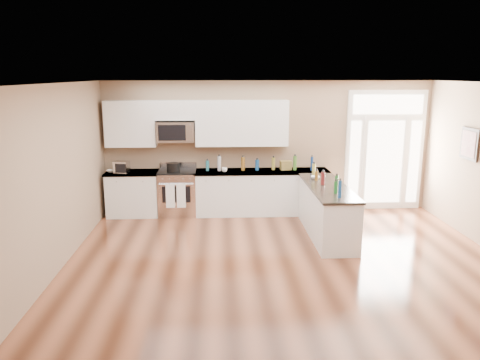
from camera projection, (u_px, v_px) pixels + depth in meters
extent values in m
plane|color=#462313|center=(296.00, 290.00, 6.50)|extent=(8.00, 8.00, 0.00)
plane|color=#91765C|center=(268.00, 147.00, 10.09)|extent=(7.00, 0.00, 7.00)
plane|color=#91765C|center=(30.00, 195.00, 6.04)|extent=(0.00, 8.00, 8.00)
plane|color=white|center=(302.00, 85.00, 5.88)|extent=(8.00, 8.00, 0.00)
cube|color=silver|center=(133.00, 194.00, 9.87)|extent=(1.06, 0.62, 0.90)
cube|color=black|center=(134.00, 212.00, 9.96)|extent=(1.02, 0.52, 0.10)
cube|color=black|center=(132.00, 173.00, 9.76)|extent=(1.10, 0.66, 0.04)
cube|color=silver|center=(261.00, 193.00, 9.99)|extent=(2.81, 0.62, 0.90)
cube|color=black|center=(261.00, 211.00, 10.08)|extent=(2.77, 0.52, 0.10)
cube|color=black|center=(262.00, 171.00, 9.89)|extent=(2.85, 0.66, 0.04)
cube|color=silver|center=(327.00, 212.00, 8.62)|extent=(0.65, 2.28, 0.90)
cube|color=black|center=(326.00, 232.00, 8.71)|extent=(0.61, 2.18, 0.10)
cube|color=black|center=(328.00, 187.00, 8.52)|extent=(0.69, 2.32, 0.04)
cube|color=silver|center=(131.00, 124.00, 9.68)|extent=(1.04, 0.33, 0.95)
cube|color=silver|center=(242.00, 123.00, 9.79)|extent=(1.94, 0.33, 0.95)
cube|color=silver|center=(175.00, 110.00, 9.66)|extent=(0.82, 0.33, 0.40)
cube|color=silver|center=(176.00, 132.00, 9.73)|extent=(0.78, 0.40, 0.42)
cube|color=black|center=(172.00, 133.00, 9.52)|extent=(0.56, 0.01, 0.32)
cube|color=white|center=(384.00, 151.00, 10.18)|extent=(1.70, 0.08, 2.60)
cube|color=white|center=(384.00, 162.00, 10.19)|extent=(0.78, 0.02, 1.80)
cube|color=white|center=(354.00, 163.00, 10.16)|extent=(0.22, 0.02, 1.80)
cube|color=white|center=(414.00, 162.00, 10.22)|extent=(0.22, 0.02, 1.80)
cube|color=white|center=(388.00, 104.00, 9.91)|extent=(1.50, 0.02, 0.40)
cube|color=black|center=(470.00, 144.00, 8.42)|extent=(0.04, 0.58, 0.58)
cube|color=#8C3851|center=(468.00, 144.00, 8.42)|extent=(0.01, 0.46, 0.46)
cube|color=silver|center=(178.00, 193.00, 9.91)|extent=(0.79, 0.65, 0.92)
cube|color=black|center=(177.00, 171.00, 9.80)|extent=(0.79, 0.60, 0.03)
cube|color=silver|center=(178.00, 165.00, 10.08)|extent=(0.79, 0.04, 0.14)
cube|color=black|center=(176.00, 194.00, 9.57)|extent=(0.58, 0.01, 0.34)
cylinder|color=silver|center=(176.00, 184.00, 9.50)|extent=(0.70, 0.02, 0.02)
cube|color=white|center=(170.00, 196.00, 9.54)|extent=(0.18, 0.02, 0.50)
cube|color=white|center=(181.00, 196.00, 9.55)|extent=(0.18, 0.02, 0.50)
cylinder|color=black|center=(173.00, 167.00, 9.66)|extent=(0.28, 0.28, 0.21)
cube|color=silver|center=(122.00, 167.00, 9.59)|extent=(0.33, 0.28, 0.25)
cube|color=olive|center=(286.00, 165.00, 9.95)|extent=(0.25, 0.20, 0.19)
imported|color=white|center=(112.00, 171.00, 9.69)|extent=(0.23, 0.23, 0.05)
imported|color=white|center=(315.00, 177.00, 9.09)|extent=(0.22, 0.22, 0.05)
imported|color=white|center=(224.00, 170.00, 9.72)|extent=(0.12, 0.12, 0.09)
cylinder|color=#19591E|center=(336.00, 187.00, 7.97)|extent=(0.06, 0.06, 0.21)
cylinder|color=navy|center=(340.00, 189.00, 7.67)|extent=(0.06, 0.06, 0.29)
cylinder|color=brown|center=(243.00, 164.00, 9.85)|extent=(0.08, 0.08, 0.28)
cylinder|color=olive|center=(273.00, 164.00, 9.93)|extent=(0.07, 0.07, 0.26)
cylinder|color=#26727F|center=(207.00, 166.00, 9.84)|extent=(0.07, 0.07, 0.21)
cylinder|color=#591919|center=(323.00, 178.00, 8.59)|extent=(0.08, 0.08, 0.23)
cylinder|color=#B2B2B7|center=(219.00, 164.00, 9.81)|extent=(0.07, 0.07, 0.31)
cylinder|color=navy|center=(312.00, 164.00, 9.84)|extent=(0.06, 0.06, 0.29)
cylinder|color=#3F7226|center=(295.00, 163.00, 9.88)|extent=(0.07, 0.07, 0.30)
cylinder|color=#19591E|center=(337.00, 182.00, 8.31)|extent=(0.06, 0.06, 0.23)
cylinder|color=navy|center=(257.00, 165.00, 9.88)|extent=(0.08, 0.08, 0.22)
cylinder|color=brown|center=(316.00, 176.00, 8.94)|extent=(0.06, 0.06, 0.19)
cylinder|color=olive|center=(314.00, 170.00, 9.22)|extent=(0.07, 0.07, 0.27)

